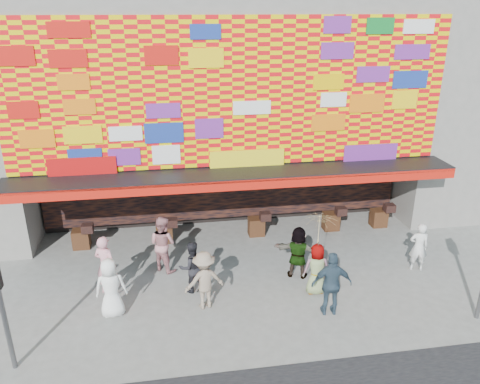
# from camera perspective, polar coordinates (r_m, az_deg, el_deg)

# --- Properties ---
(ground) EXTENTS (90.00, 90.00, 0.00)m
(ground) POSITION_cam_1_polar(r_m,az_deg,el_deg) (14.17, 1.53, -13.84)
(ground) COLOR slate
(ground) RESTS_ON ground
(shop_building) EXTENTS (15.20, 9.40, 10.00)m
(shop_building) POSITION_cam_1_polar(r_m,az_deg,el_deg) (19.85, -2.75, 12.97)
(shop_building) COLOR gray
(shop_building) RESTS_ON ground
(signal_left) EXTENTS (0.22, 0.20, 3.00)m
(signal_left) POSITION_cam_1_polar(r_m,az_deg,el_deg) (12.37, -27.11, -11.98)
(signal_left) COLOR #59595B
(signal_left) RESTS_ON ground
(ped_a) EXTENTS (0.90, 0.62, 1.79)m
(ped_a) POSITION_cam_1_polar(r_m,az_deg,el_deg) (13.85, -15.47, -11.19)
(ped_a) COLOR white
(ped_a) RESTS_ON ground
(ped_b) EXTENTS (0.84, 0.74, 1.93)m
(ped_b) POSITION_cam_1_polar(r_m,az_deg,el_deg) (14.83, -16.06, -8.59)
(ped_b) COLOR pink
(ped_b) RESTS_ON ground
(ped_c) EXTENTS (0.94, 0.81, 1.66)m
(ped_c) POSITION_cam_1_polar(r_m,az_deg,el_deg) (14.53, -5.91, -9.06)
(ped_c) COLOR black
(ped_c) RESTS_ON ground
(ped_d) EXTENTS (1.27, 0.89, 1.79)m
(ped_d) POSITION_cam_1_polar(r_m,az_deg,el_deg) (13.74, -4.37, -10.67)
(ped_d) COLOR gray
(ped_d) RESTS_ON ground
(ped_e) EXTENTS (1.18, 0.59, 1.95)m
(ped_e) POSITION_cam_1_polar(r_m,az_deg,el_deg) (13.63, 11.12, -10.94)
(ped_e) COLOR #324758
(ped_e) RESTS_ON ground
(ped_f) EXTENTS (1.69, 1.10, 1.75)m
(ped_f) POSITION_cam_1_polar(r_m,az_deg,el_deg) (15.27, 7.08, -7.30)
(ped_f) COLOR gray
(ped_f) RESTS_ON ground
(ped_g) EXTENTS (0.84, 0.59, 1.65)m
(ped_g) POSITION_cam_1_polar(r_m,az_deg,el_deg) (14.54, 9.31, -9.27)
(ped_g) COLOR gray
(ped_g) RESTS_ON ground
(ped_h) EXTENTS (0.69, 0.54, 1.68)m
(ped_h) POSITION_cam_1_polar(r_m,az_deg,el_deg) (16.62, 20.94, -6.27)
(ped_h) COLOR silver
(ped_h) RESTS_ON ground
(ped_i) EXTENTS (1.18, 1.16, 1.92)m
(ped_i) POSITION_cam_1_polar(r_m,az_deg,el_deg) (15.70, -9.40, -6.22)
(ped_i) COLOR #BE7B80
(ped_i) RESTS_ON ground
(parasol) EXTENTS (1.19, 1.20, 1.88)m
(parasol) POSITION_cam_1_polar(r_m,az_deg,el_deg) (13.90, 9.64, -4.52)
(parasol) COLOR beige
(parasol) RESTS_ON ground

